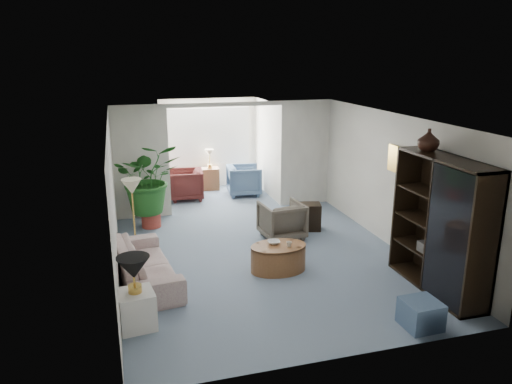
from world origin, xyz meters
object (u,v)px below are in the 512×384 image
object	(u,v)px
sunroom_chair_blue	(244,180)
coffee_cup	(289,244)
sofa	(145,264)
coffee_bowl	(274,242)
table_lamp	(133,268)
floor_lamp	(132,187)
framed_picture	(399,160)
coffee_table	(278,258)
wingback_chair	(282,220)
side_table_dark	(309,217)
end_table	(137,310)
sunroom_chair_maroon	(186,184)
plant_pot	(151,219)
ottoman	(421,314)
sunroom_table	(210,179)
entertainment_cabinet	(441,225)
cabinet_urn	(429,140)

from	to	relation	value
sunroom_chair_blue	coffee_cup	bearing A→B (deg)	-179.46
sofa	coffee_bowl	bearing A→B (deg)	-99.37
table_lamp	sunroom_chair_blue	bearing A→B (deg)	62.62
floor_lamp	framed_picture	bearing A→B (deg)	-13.76
coffee_table	sunroom_chair_blue	world-z (taller)	sunroom_chair_blue
wingback_chair	side_table_dark	distance (m)	0.77
end_table	sunroom_chair_maroon	world-z (taller)	sunroom_chair_maroon
wingback_chair	plant_pot	distance (m)	2.80
floor_lamp	ottoman	size ratio (longest dim) A/B	0.77
coffee_table	side_table_dark	distance (m)	2.13
sofa	sunroom_table	distance (m)	5.57
framed_picture	end_table	size ratio (longest dim) A/B	0.97
entertainment_cabinet	ottoman	distance (m)	1.52
framed_picture	floor_lamp	distance (m)	4.80
framed_picture	sunroom_chair_maroon	world-z (taller)	framed_picture
sunroom_chair_blue	side_table_dark	bearing A→B (deg)	-161.49
table_lamp	coffee_table	world-z (taller)	table_lamp
sofa	coffee_cup	size ratio (longest dim) A/B	22.91
sunroom_chair_blue	sunroom_chair_maroon	distance (m)	1.50
sunroom_table	floor_lamp	bearing A→B (deg)	-118.81
table_lamp	sunroom_table	size ratio (longest dim) A/B	0.76
coffee_cup	framed_picture	bearing A→B (deg)	11.27
entertainment_cabinet	sunroom_table	distance (m)	7.08
table_lamp	cabinet_urn	world-z (taller)	cabinet_urn
side_table_dark	plant_pot	bearing A→B (deg)	161.25
end_table	sunroom_chair_maroon	xyz separation A→B (m)	(1.49, 5.78, 0.12)
coffee_table	cabinet_urn	world-z (taller)	cabinet_urn
side_table_dark	sunroom_chair_blue	size ratio (longest dim) A/B	0.66
sunroom_table	coffee_bowl	bearing A→B (deg)	-89.06
wingback_chair	side_table_dark	size ratio (longest dim) A/B	1.45
sofa	ottoman	world-z (taller)	sofa
end_table	coffee_table	xyz separation A→B (m)	(2.38, 1.17, -0.03)
table_lamp	ottoman	distance (m)	3.85
sofa	floor_lamp	size ratio (longest dim) A/B	5.78
sofa	entertainment_cabinet	distance (m)	4.62
framed_picture	plant_pot	distance (m)	5.15
floor_lamp	sunroom_chair_maroon	bearing A→B (deg)	66.14
cabinet_urn	sofa	bearing A→B (deg)	167.24
cabinet_urn	floor_lamp	bearing A→B (deg)	152.73
cabinet_urn	sunroom_table	distance (m)	6.85
coffee_table	sunroom_chair_blue	bearing A→B (deg)	82.42
floor_lamp	sunroom_chair_blue	distance (m)	4.35
coffee_table	plant_pot	distance (m)	3.37
coffee_bowl	plant_pot	size ratio (longest dim) A/B	0.52
coffee_cup	ottoman	xyz separation A→B (m)	(1.12, -2.11, -0.30)
end_table	sunroom_table	distance (m)	6.91
sofa	end_table	size ratio (longest dim) A/B	4.06
coffee_bowl	sunroom_table	size ratio (longest dim) A/B	0.36
sunroom_chair_maroon	coffee_cup	bearing A→B (deg)	18.55
sofa	plant_pot	xyz separation A→B (m)	(0.29, 2.61, -0.14)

